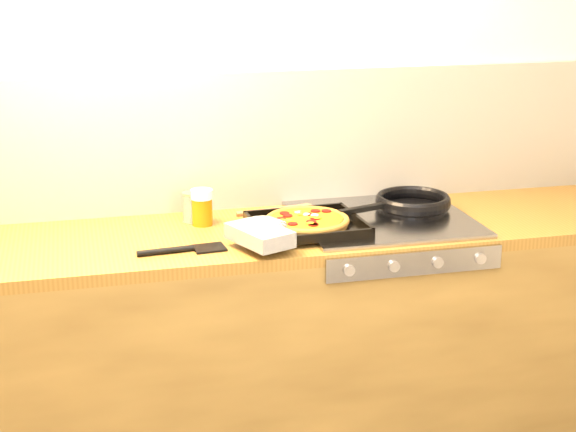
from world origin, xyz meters
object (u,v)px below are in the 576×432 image
object	(u,v)px
frying_pan	(412,203)
juice_glass	(202,207)
tomato_can	(193,207)
pizza_on_tray	(293,225)

from	to	relation	value
frying_pan	juice_glass	size ratio (longest dim) A/B	3.78
tomato_can	pizza_on_tray	bearing A→B (deg)	-39.00
tomato_can	frying_pan	bearing A→B (deg)	-6.54
pizza_on_tray	frying_pan	bearing A→B (deg)	17.75
juice_glass	frying_pan	bearing A→B (deg)	-3.81
frying_pan	tomato_can	bearing A→B (deg)	173.46
frying_pan	pizza_on_tray	bearing A→B (deg)	-162.25
pizza_on_tray	frying_pan	world-z (taller)	pizza_on_tray
frying_pan	juice_glass	xyz separation A→B (m)	(-0.75, 0.05, 0.02)
pizza_on_tray	frying_pan	xyz separation A→B (m)	(0.48, 0.15, -0.00)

